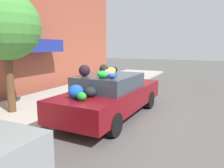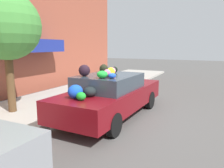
% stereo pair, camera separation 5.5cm
% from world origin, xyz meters
% --- Properties ---
extents(ground_plane, '(60.00, 60.00, 0.00)m').
position_xyz_m(ground_plane, '(0.00, 0.00, 0.00)').
color(ground_plane, '#565451').
extents(sidewalk_curb, '(24.00, 3.20, 0.12)m').
position_xyz_m(sidewalk_curb, '(0.00, 2.70, 0.06)').
color(sidewalk_curb, '#B2ADA3').
rests_on(sidewalk_curb, ground).
extents(street_tree, '(2.04, 2.04, 3.65)m').
position_xyz_m(street_tree, '(-1.29, 2.87, 2.73)').
color(street_tree, brown).
rests_on(street_tree, sidewalk_curb).
extents(fire_hydrant, '(0.20, 0.20, 0.70)m').
position_xyz_m(fire_hydrant, '(0.98, 1.71, 0.46)').
color(fire_hydrant, red).
rests_on(fire_hydrant, sidewalk_curb).
extents(art_car, '(4.49, 1.81, 1.64)m').
position_xyz_m(art_car, '(-0.06, -0.00, 0.71)').
color(art_car, maroon).
rests_on(art_car, ground).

